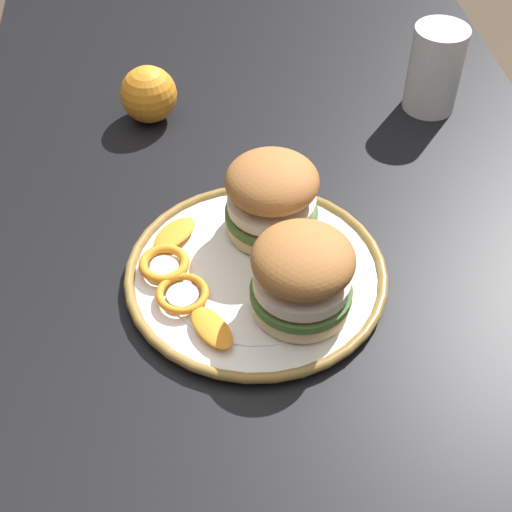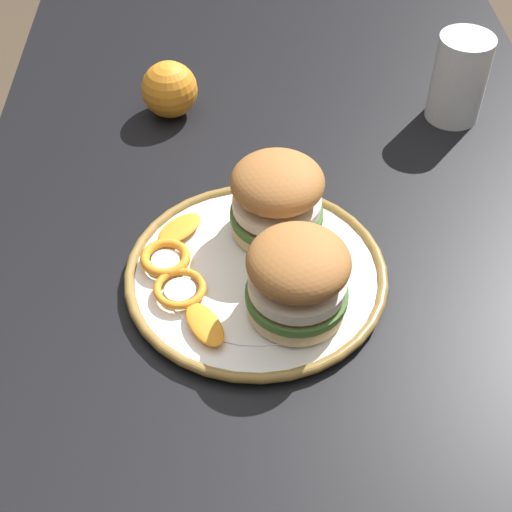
# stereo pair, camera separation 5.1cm
# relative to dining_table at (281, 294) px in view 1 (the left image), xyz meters

# --- Properties ---
(ground_plane) EXTENTS (8.00, 8.00, 0.00)m
(ground_plane) POSITION_rel_dining_table_xyz_m (0.00, 0.00, -0.64)
(ground_plane) COLOR #4C3D2D
(dining_table) EXTENTS (1.41, 0.82, 0.74)m
(dining_table) POSITION_rel_dining_table_xyz_m (0.00, 0.00, 0.00)
(dining_table) COLOR black
(dining_table) RESTS_ON ground
(dinner_plate) EXTENTS (0.31, 0.31, 0.02)m
(dinner_plate) POSITION_rel_dining_table_xyz_m (0.06, -0.04, 0.11)
(dinner_plate) COLOR white
(dinner_plate) RESTS_ON dining_table
(sandwich_half_left) EXTENTS (0.12, 0.12, 0.10)m
(sandwich_half_left) POSITION_rel_dining_table_xyz_m (-0.01, -0.01, 0.17)
(sandwich_half_left) COLOR beige
(sandwich_half_left) RESTS_ON dinner_plate
(sandwich_half_right) EXTENTS (0.14, 0.14, 0.10)m
(sandwich_half_right) POSITION_rel_dining_table_xyz_m (0.12, -0.00, 0.17)
(sandwich_half_right) COLOR beige
(sandwich_half_right) RESTS_ON dinner_plate
(orange_peel_curled) EXTENTS (0.08, 0.08, 0.01)m
(orange_peel_curled) POSITION_rel_dining_table_xyz_m (0.09, -0.13, 0.12)
(orange_peel_curled) COLOR orange
(orange_peel_curled) RESTS_ON dinner_plate
(orange_peel_strip_long) EXTENTS (0.07, 0.07, 0.01)m
(orange_peel_strip_long) POSITION_rel_dining_table_xyz_m (-0.01, -0.13, 0.12)
(orange_peel_strip_long) COLOR orange
(orange_peel_strip_long) RESTS_ON dinner_plate
(orange_peel_strip_short) EXTENTS (0.07, 0.06, 0.01)m
(orange_peel_strip_short) POSITION_rel_dining_table_xyz_m (0.14, -0.10, 0.12)
(orange_peel_strip_short) COLOR orange
(orange_peel_strip_short) RESTS_ON dinner_plate
(orange_peel_small_curl) EXTENTS (0.07, 0.07, 0.01)m
(orange_peel_small_curl) POSITION_rel_dining_table_xyz_m (0.04, -0.15, 0.12)
(orange_peel_small_curl) COLOR orange
(orange_peel_small_curl) RESTS_ON dinner_plate
(drinking_glass) EXTENTS (0.08, 0.08, 0.13)m
(drinking_glass) POSITION_rel_dining_table_xyz_m (-0.26, 0.26, 0.16)
(drinking_glass) COLOR white
(drinking_glass) RESTS_ON dining_table
(whole_orange) EXTENTS (0.08, 0.08, 0.08)m
(whole_orange) POSITION_rel_dining_table_xyz_m (-0.28, -0.15, 0.14)
(whole_orange) COLOR orange
(whole_orange) RESTS_ON dining_table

